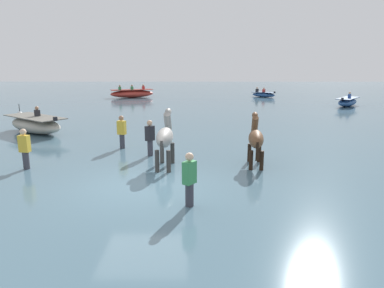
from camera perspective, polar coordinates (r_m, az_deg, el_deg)
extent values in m
plane|color=gray|center=(10.19, -7.81, -8.15)|extent=(120.00, 120.00, 0.00)
cube|color=#476675|center=(19.77, -3.77, 2.78)|extent=(90.00, 90.00, 0.32)
ellipsoid|color=gray|center=(11.36, -4.41, 1.08)|extent=(0.59, 1.52, 0.60)
cylinder|color=#31312F|center=(12.08, -4.86, -2.15)|extent=(0.14, 0.14, 1.02)
cylinder|color=#31312F|center=(12.03, -3.16, -2.18)|extent=(0.14, 0.14, 1.02)
cylinder|color=#31312F|center=(11.08, -5.63, -3.56)|extent=(0.14, 0.14, 1.02)
cylinder|color=#31312F|center=(11.03, -3.78, -3.60)|extent=(0.14, 0.14, 1.02)
cylinder|color=gray|center=(12.06, -3.94, 3.61)|extent=(0.26, 0.56, 0.69)
ellipsoid|color=gray|center=(12.16, -3.87, 5.19)|extent=(0.24, 0.52, 0.26)
cylinder|color=#31312F|center=(10.74, -4.90, -1.14)|extent=(0.10, 0.10, 0.64)
ellipsoid|color=brown|center=(11.72, 10.29, 0.82)|extent=(0.61, 1.44, 0.56)
cylinder|color=black|center=(12.36, 9.21, -2.09)|extent=(0.13, 0.13, 0.95)
cylinder|color=black|center=(12.38, 10.76, -2.12)|extent=(0.13, 0.13, 0.95)
cylinder|color=black|center=(11.42, 9.47, -3.36)|extent=(0.13, 0.13, 0.95)
cylinder|color=black|center=(11.45, 11.14, -3.40)|extent=(0.13, 0.13, 0.95)
cylinder|color=brown|center=(12.37, 10.11, 3.13)|extent=(0.27, 0.53, 0.64)
ellipsoid|color=brown|center=(12.46, 10.12, 4.56)|extent=(0.24, 0.50, 0.24)
cylinder|color=black|center=(11.13, 10.47, -1.18)|extent=(0.09, 0.09, 0.60)
ellipsoid|color=#B2AD9E|center=(18.80, -23.94, 2.82)|extent=(3.80, 3.35, 0.76)
cube|color=slate|center=(18.74, -24.05, 4.03)|extent=(3.65, 3.22, 0.04)
cube|color=black|center=(17.19, -21.21, 3.80)|extent=(0.19, 0.20, 0.18)
cube|color=#232328|center=(18.78, -23.71, 4.61)|extent=(0.32, 0.30, 0.30)
sphere|color=#A37556|center=(18.76, -23.77, 5.33)|extent=(0.18, 0.18, 0.18)
ellipsoid|color=#28518E|center=(36.09, 11.47, 7.79)|extent=(2.40, 2.10, 0.44)
cube|color=navy|center=(36.07, 11.48, 8.17)|extent=(2.30, 2.01, 0.04)
cube|color=black|center=(35.57, 13.17, 8.13)|extent=(0.19, 0.20, 0.18)
cube|color=#232328|center=(36.27, 10.45, 8.51)|extent=(0.32, 0.30, 0.30)
sphere|color=tan|center=(36.25, 10.47, 8.88)|extent=(0.18, 0.18, 0.18)
cube|color=red|center=(36.08, 11.51, 8.44)|extent=(0.32, 0.30, 0.30)
sphere|color=beige|center=(36.07, 11.53, 8.82)|extent=(0.18, 0.18, 0.18)
ellipsoid|color=#28518E|center=(30.45, 23.79, 6.19)|extent=(2.77, 3.14, 0.61)
cube|color=navy|center=(30.42, 23.85, 6.79)|extent=(2.66, 3.01, 0.04)
cube|color=black|center=(28.98, 23.11, 6.74)|extent=(0.20, 0.19, 0.18)
cube|color=#3356A8|center=(30.38, 24.07, 7.09)|extent=(0.30, 0.32, 0.30)
sphere|color=tan|center=(30.36, 24.11, 7.54)|extent=(0.18, 0.18, 0.18)
ellipsoid|color=#BC382D|center=(35.33, -9.67, 8.00)|extent=(4.36, 2.61, 0.73)
cube|color=maroon|center=(35.30, -9.69, 8.62)|extent=(4.19, 2.51, 0.04)
cube|color=#388E51|center=(35.04, -11.58, 8.79)|extent=(0.30, 0.25, 0.30)
sphere|color=#A37556|center=(35.02, -11.59, 9.18)|extent=(0.18, 0.18, 0.18)
cube|color=#388E51|center=(35.16, -9.67, 8.88)|extent=(0.30, 0.25, 0.30)
sphere|color=#A37556|center=(35.14, -9.68, 9.27)|extent=(0.18, 0.18, 0.18)
cube|color=red|center=(35.61, -7.86, 8.99)|extent=(0.30, 0.25, 0.30)
sphere|color=#A37556|center=(35.59, -7.87, 9.38)|extent=(0.18, 0.18, 0.18)
cylinder|color=#383842|center=(8.52, -0.41, -9.18)|extent=(0.20, 0.20, 0.88)
cube|color=#388E51|center=(8.28, -0.42, -4.63)|extent=(0.35, 0.38, 0.54)
sphere|color=beige|center=(8.17, -0.42, -2.08)|extent=(0.20, 0.20, 0.20)
cylinder|color=#383842|center=(13.08, -6.74, -1.32)|extent=(0.20, 0.20, 0.88)
cube|color=#232328|center=(12.92, -6.82, 1.73)|extent=(0.36, 0.37, 0.54)
sphere|color=tan|center=(12.86, -6.87, 3.39)|extent=(0.20, 0.20, 0.20)
cylinder|color=#383842|center=(12.55, -25.13, -3.11)|extent=(0.20, 0.20, 0.88)
cube|color=gold|center=(12.39, -25.45, 0.05)|extent=(0.35, 0.25, 0.54)
sphere|color=beige|center=(12.32, -25.62, 1.77)|extent=(0.20, 0.20, 0.20)
cylinder|color=#383842|center=(14.38, -11.17, -0.17)|extent=(0.20, 0.20, 0.88)
cube|color=gold|center=(14.24, -11.29, 2.61)|extent=(0.36, 0.28, 0.54)
sphere|color=#A37556|center=(14.18, -11.36, 4.12)|extent=(0.20, 0.20, 0.20)
sphere|color=silver|center=(24.58, -26.01, 4.31)|extent=(0.37, 0.37, 0.37)
cylinder|color=black|center=(24.53, -26.11, 5.28)|extent=(0.04, 0.04, 0.48)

